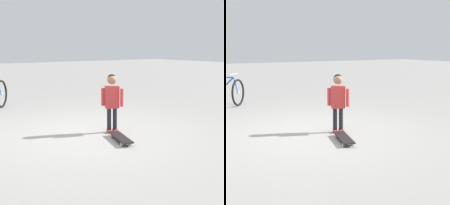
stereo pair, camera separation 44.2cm
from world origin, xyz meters
The scene contains 3 objects.
ground_plane centered at (0.00, 0.00, 0.00)m, with size 50.00×50.00×0.00m, color gray.
child_person centered at (-0.21, -0.54, 0.66)m, with size 0.32×0.30×1.06m.
skateboard centered at (-0.72, -0.35, 0.06)m, with size 0.73×0.37×0.07m.
Camera 1 is at (-4.56, 2.49, 1.53)m, focal length 48.18 mm.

